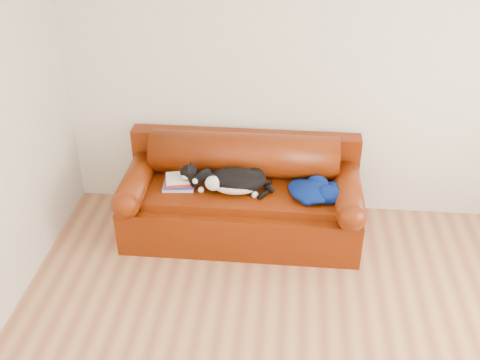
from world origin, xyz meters
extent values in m
cube|color=beige|center=(0.00, 2.00, 1.30)|extent=(4.50, 0.02, 2.60)
cube|color=#390F02|center=(-0.57, 1.50, 0.21)|extent=(2.10, 0.90, 0.42)
cube|color=#390F02|center=(-0.57, 1.45, 0.45)|extent=(1.66, 0.62, 0.10)
cylinder|color=black|center=(-1.50, 1.17, 0.03)|extent=(0.06, 0.06, 0.05)
cylinder|color=black|center=(0.36, 1.17, 0.03)|extent=(0.06, 0.06, 0.05)
cylinder|color=black|center=(-1.50, 1.83, 0.03)|extent=(0.06, 0.06, 0.05)
cylinder|color=black|center=(0.36, 1.83, 0.03)|extent=(0.06, 0.06, 0.05)
cube|color=#390F02|center=(-0.57, 1.86, 0.42)|extent=(2.10, 0.18, 0.85)
cylinder|color=#390F02|center=(-0.57, 1.75, 0.68)|extent=(1.70, 0.40, 0.40)
cylinder|color=#390F02|center=(-1.50, 1.50, 0.54)|extent=(0.24, 0.88, 0.24)
sphere|color=#390F02|center=(-1.50, 1.06, 0.54)|extent=(0.24, 0.24, 0.24)
cylinder|color=#390F02|center=(0.36, 1.50, 0.54)|extent=(0.24, 0.88, 0.24)
sphere|color=#390F02|center=(0.36, 1.06, 0.54)|extent=(0.24, 0.24, 0.24)
cube|color=beige|center=(-1.12, 1.44, 0.51)|extent=(0.29, 0.23, 0.02)
cube|color=white|center=(-1.12, 1.44, 0.51)|extent=(0.27, 0.22, 0.02)
cube|color=#1F2AA8|center=(-1.12, 1.44, 0.54)|extent=(0.29, 0.24, 0.02)
cube|color=white|center=(-1.12, 1.44, 0.54)|extent=(0.28, 0.22, 0.02)
cube|color=red|center=(-1.12, 1.44, 0.56)|extent=(0.29, 0.24, 0.02)
cube|color=white|center=(-1.12, 1.44, 0.56)|extent=(0.27, 0.23, 0.02)
cube|color=silver|center=(-1.12, 1.44, 0.59)|extent=(0.29, 0.24, 0.02)
cube|color=white|center=(-1.12, 1.44, 0.59)|extent=(0.27, 0.23, 0.02)
ellipsoid|color=black|center=(-0.61, 1.43, 0.61)|extent=(0.56, 0.39, 0.21)
ellipsoid|color=silver|center=(-0.62, 1.36, 0.57)|extent=(0.38, 0.24, 0.13)
ellipsoid|color=silver|center=(-0.80, 1.35, 0.61)|extent=(0.17, 0.16, 0.13)
ellipsoid|color=black|center=(-0.46, 1.47, 0.59)|extent=(0.25, 0.25, 0.18)
ellipsoid|color=black|center=(-0.94, 1.35, 0.67)|extent=(0.18, 0.17, 0.13)
ellipsoid|color=silver|center=(-0.96, 1.31, 0.66)|extent=(0.09, 0.08, 0.05)
sphere|color=#BF7272|center=(-0.98, 1.30, 0.66)|extent=(0.02, 0.02, 0.02)
cone|color=black|center=(-0.91, 1.32, 0.74)|extent=(0.07, 0.06, 0.06)
cone|color=black|center=(-0.93, 1.39, 0.74)|extent=(0.07, 0.06, 0.06)
cylinder|color=black|center=(-0.34, 1.46, 0.53)|extent=(0.14, 0.17, 0.05)
sphere|color=silver|center=(-0.84, 1.32, 0.52)|extent=(0.05, 0.05, 0.05)
sphere|color=silver|center=(-0.44, 1.34, 0.52)|extent=(0.05, 0.05, 0.05)
ellipsoid|color=#020E44|center=(0.05, 1.39, 0.56)|extent=(0.39, 0.35, 0.13)
ellipsoid|color=#020E44|center=(0.19, 1.34, 0.57)|extent=(0.24, 0.20, 0.15)
ellipsoid|color=#020E44|center=(-0.04, 1.45, 0.55)|extent=(0.23, 0.27, 0.10)
ellipsoid|color=#020E44|center=(0.09, 1.50, 0.57)|extent=(0.20, 0.16, 0.15)
ellipsoid|color=#020E44|center=(0.01, 1.29, 0.55)|extent=(0.15, 0.16, 0.09)
ellipsoid|color=silver|center=(0.12, 1.32, 0.58)|extent=(0.17, 0.06, 0.04)
camera|label=1|loc=(-0.18, -2.68, 3.17)|focal=42.00mm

